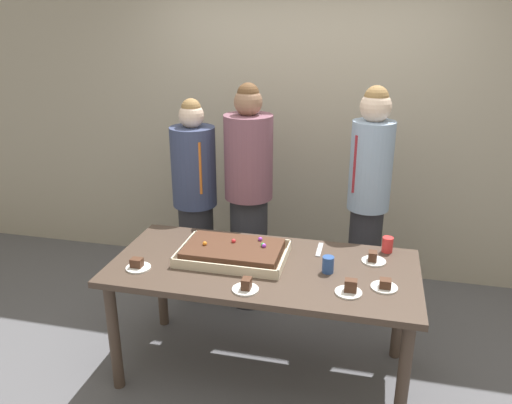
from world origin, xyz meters
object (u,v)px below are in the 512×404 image
sheet_cake (233,252)px  cake_server_utensil (319,250)px  party_table (263,278)px  person_striped_tie_right (195,200)px  plated_slice_center_front (138,265)px  plated_slice_far_right (385,286)px  drink_cup_nearest (328,265)px  plated_slice_near_right (246,287)px  person_green_shirt_behind (249,197)px  drink_cup_middle (387,245)px  plated_slice_near_left (350,289)px  plated_slice_far_left (373,259)px  person_serving_front (368,200)px

sheet_cake → cake_server_utensil: 0.57m
party_table → person_striped_tie_right: size_ratio=1.14×
plated_slice_center_front → person_striped_tie_right: person_striped_tie_right is taller
plated_slice_far_right → person_striped_tie_right: person_striped_tie_right is taller
party_table → drink_cup_nearest: bearing=-0.4°
plated_slice_near_right → person_striped_tie_right: bearing=121.7°
drink_cup_nearest → person_green_shirt_behind: 1.07m
drink_cup_middle → plated_slice_near_right: bearing=-138.3°
plated_slice_near_left → plated_slice_far_left: plated_slice_near_left is taller
drink_cup_middle → cake_server_utensil: size_ratio=0.50×
plated_slice_near_right → person_green_shirt_behind: size_ratio=0.08×
cake_server_utensil → person_green_shirt_behind: bearing=138.9°
drink_cup_nearest → plated_slice_near_right: bearing=-143.3°
party_table → drink_cup_middle: size_ratio=18.67×
plated_slice_far_right → plated_slice_near_right: bearing=-165.4°
plated_slice_center_front → person_serving_front: person_serving_front is taller
plated_slice_far_left → drink_cup_nearest: (-0.26, -0.20, 0.03)m
plated_slice_near_left → plated_slice_center_front: bearing=-179.8°
plated_slice_near_right → drink_cup_nearest: drink_cup_nearest is taller
plated_slice_center_front → plated_slice_near_left: bearing=0.2°
sheet_cake → person_green_shirt_behind: bearing=96.9°
plated_slice_far_left → plated_slice_center_front: bearing=-163.3°
sheet_cake → person_serving_front: (0.80, 0.82, 0.13)m
plated_slice_near_right → plated_slice_far_right: size_ratio=1.00×
drink_cup_middle → person_serving_front: person_serving_front is taller
party_table → cake_server_utensil: cake_server_utensil is taller
plated_slice_near_left → plated_slice_near_right: plated_slice_near_left is taller
drink_cup_middle → cake_server_utensil: 0.44m
person_striped_tie_right → plated_slice_near_left: bearing=16.3°
sheet_cake → plated_slice_far_right: bearing=-10.4°
plated_slice_near_left → drink_cup_nearest: bearing=123.7°
plated_slice_far_right → drink_cup_nearest: (-0.33, 0.12, 0.03)m
drink_cup_nearest → cake_server_utensil: bearing=105.8°
person_striped_tie_right → plated_slice_far_left: bearing=31.2°
party_table → person_serving_front: size_ratio=1.06×
plated_slice_center_front → plated_slice_far_left: bearing=16.7°
person_striped_tie_right → party_table: bearing=7.3°
plated_slice_near_left → drink_cup_nearest: size_ratio=1.50×
plated_slice_near_right → person_serving_front: 1.35m
plated_slice_near_right → plated_slice_center_front: plated_slice_near_right is taller
person_serving_front → person_striped_tie_right: size_ratio=1.08×
plated_slice_center_front → drink_cup_middle: bearing=21.7°
sheet_cake → plated_slice_center_front: size_ratio=4.44×
party_table → plated_slice_center_front: bearing=-163.4°
plated_slice_far_right → person_serving_front: (-0.13, 0.99, 0.15)m
plated_slice_near_right → cake_server_utensil: size_ratio=0.75×
party_table → plated_slice_center_front: size_ratio=12.45×
drink_cup_nearest → cake_server_utensil: (-0.08, 0.29, -0.05)m
sheet_cake → person_serving_front: person_serving_front is taller
plated_slice_near_left → plated_slice_far_left: 0.43m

